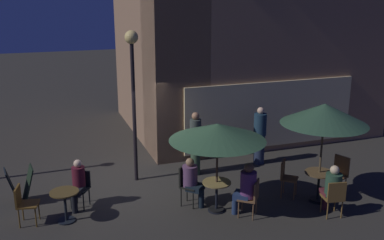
{
  "coord_description": "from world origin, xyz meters",
  "views": [
    {
      "loc": [
        -2.19,
        -11.04,
        4.97
      ],
      "look_at": [
        1.33,
        -0.93,
        1.91
      ],
      "focal_mm": 41.81,
      "sensor_mm": 36.0,
      "label": 1
    }
  ],
  "objects_px": {
    "cafe_chair_6": "(23,201)",
    "cafe_table_2": "(65,201)",
    "cafe_chair_4": "(186,181)",
    "street_lamp_near_corner": "(133,74)",
    "patron_standing_4": "(195,143)",
    "patio_umbrella_1": "(218,132)",
    "cafe_chair_3": "(252,195)",
    "menu_sandwich_board": "(20,185)",
    "cafe_chair_0": "(334,196)",
    "patron_seated_0": "(332,186)",
    "patron_seated_3": "(78,182)",
    "cafe_chair_1": "(339,171)",
    "patron_seated_2": "(192,179)",
    "patio_umbrella_0": "(324,114)",
    "patron_seated_1": "(246,186)",
    "cafe_chair_2": "(286,175)",
    "cafe_table_0": "(319,180)",
    "patron_standing_5": "(260,136)",
    "cafe_table_1": "(217,191)",
    "cafe_chair_5": "(81,185)"
  },
  "relations": [
    {
      "from": "patron_seated_0",
      "to": "patron_seated_3",
      "type": "relative_size",
      "value": 1.02
    },
    {
      "from": "patron_seated_1",
      "to": "patron_standing_5",
      "type": "bearing_deg",
      "value": -83.52
    },
    {
      "from": "patron_seated_1",
      "to": "patron_seated_2",
      "type": "relative_size",
      "value": 1.07
    },
    {
      "from": "menu_sandwich_board",
      "to": "cafe_table_2",
      "type": "xyz_separation_m",
      "value": [
        0.97,
        -1.33,
        0.04
      ]
    },
    {
      "from": "cafe_chair_4",
      "to": "patron_seated_2",
      "type": "bearing_deg",
      "value": -0.0
    },
    {
      "from": "cafe_chair_6",
      "to": "cafe_table_2",
      "type": "bearing_deg",
      "value": 0.0
    },
    {
      "from": "patio_umbrella_0",
      "to": "patron_standing_5",
      "type": "bearing_deg",
      "value": 93.71
    },
    {
      "from": "cafe_chair_1",
      "to": "patron_standing_4",
      "type": "height_order",
      "value": "patron_standing_4"
    },
    {
      "from": "street_lamp_near_corner",
      "to": "cafe_chair_3",
      "type": "relative_size",
      "value": 4.55
    },
    {
      "from": "cafe_chair_0",
      "to": "cafe_chair_4",
      "type": "relative_size",
      "value": 0.9
    },
    {
      "from": "menu_sandwich_board",
      "to": "patio_umbrella_0",
      "type": "xyz_separation_m",
      "value": [
        6.91,
        -2.32,
        1.77
      ]
    },
    {
      "from": "cafe_table_1",
      "to": "cafe_chair_3",
      "type": "height_order",
      "value": "cafe_chair_3"
    },
    {
      "from": "patio_umbrella_1",
      "to": "patron_seated_0",
      "type": "bearing_deg",
      "value": -22.96
    },
    {
      "from": "cafe_table_2",
      "to": "cafe_chair_2",
      "type": "xyz_separation_m",
      "value": [
        5.34,
        -0.47,
        0.07
      ]
    },
    {
      "from": "menu_sandwich_board",
      "to": "patio_umbrella_0",
      "type": "distance_m",
      "value": 7.5
    },
    {
      "from": "cafe_chair_2",
      "to": "patron_standing_5",
      "type": "relative_size",
      "value": 0.54
    },
    {
      "from": "street_lamp_near_corner",
      "to": "patio_umbrella_0",
      "type": "distance_m",
      "value": 4.87
    },
    {
      "from": "cafe_chair_4",
      "to": "patron_seated_0",
      "type": "bearing_deg",
      "value": 16.95
    },
    {
      "from": "patio_umbrella_1",
      "to": "patron_seated_0",
      "type": "relative_size",
      "value": 1.8
    },
    {
      "from": "cafe_chair_4",
      "to": "cafe_chair_0",
      "type": "bearing_deg",
      "value": 14.66
    },
    {
      "from": "patron_standing_4",
      "to": "patio_umbrella_0",
      "type": "bearing_deg",
      "value": -112.76
    },
    {
      "from": "cafe_chair_2",
      "to": "patron_standing_4",
      "type": "height_order",
      "value": "patron_standing_4"
    },
    {
      "from": "cafe_chair_3",
      "to": "patron_seated_1",
      "type": "relative_size",
      "value": 0.69
    },
    {
      "from": "patron_seated_2",
      "to": "cafe_table_2",
      "type": "bearing_deg",
      "value": -138.82
    },
    {
      "from": "street_lamp_near_corner",
      "to": "cafe_chair_0",
      "type": "bearing_deg",
      "value": -43.36
    },
    {
      "from": "patron_standing_4",
      "to": "street_lamp_near_corner",
      "type": "bearing_deg",
      "value": 110.7
    },
    {
      "from": "cafe_table_2",
      "to": "cafe_chair_3",
      "type": "distance_m",
      "value": 4.2
    },
    {
      "from": "cafe_chair_2",
      "to": "patron_seated_1",
      "type": "relative_size",
      "value": 0.72
    },
    {
      "from": "cafe_table_0",
      "to": "cafe_chair_2",
      "type": "xyz_separation_m",
      "value": [
        -0.61,
        0.52,
        0.02
      ]
    },
    {
      "from": "cafe_chair_2",
      "to": "cafe_chair_6",
      "type": "height_order",
      "value": "cafe_chair_2"
    },
    {
      "from": "cafe_chair_4",
      "to": "street_lamp_near_corner",
      "type": "bearing_deg",
      "value": 159.03
    },
    {
      "from": "cafe_chair_2",
      "to": "patron_seated_1",
      "type": "distance_m",
      "value": 1.54
    },
    {
      "from": "street_lamp_near_corner",
      "to": "patio_umbrella_1",
      "type": "xyz_separation_m",
      "value": [
        1.39,
        -2.41,
        -1.01
      ]
    },
    {
      "from": "cafe_chair_2",
      "to": "patron_seated_3",
      "type": "relative_size",
      "value": 0.78
    },
    {
      "from": "cafe_table_1",
      "to": "cafe_chair_1",
      "type": "bearing_deg",
      "value": -0.63
    },
    {
      "from": "patio_umbrella_0",
      "to": "cafe_chair_4",
      "type": "xyz_separation_m",
      "value": [
        -3.11,
        0.9,
        -1.63
      ]
    },
    {
      "from": "patron_seated_3",
      "to": "patron_seated_2",
      "type": "bearing_deg",
      "value": 105.05
    },
    {
      "from": "cafe_chair_4",
      "to": "cafe_chair_1",
      "type": "bearing_deg",
      "value": 36.34
    },
    {
      "from": "patron_seated_0",
      "to": "patron_seated_3",
      "type": "xyz_separation_m",
      "value": [
        -5.47,
        2.24,
        -0.02
      ]
    },
    {
      "from": "cafe_table_2",
      "to": "cafe_chair_5",
      "type": "height_order",
      "value": "cafe_chair_5"
    },
    {
      "from": "cafe_chair_1",
      "to": "patron_standing_5",
      "type": "xyz_separation_m",
      "value": [
        -1.01,
        2.47,
        0.32
      ]
    },
    {
      "from": "cafe_chair_4",
      "to": "cafe_table_1",
      "type": "bearing_deg",
      "value": -0.0
    },
    {
      "from": "cafe_chair_1",
      "to": "cafe_chair_6",
      "type": "distance_m",
      "value": 7.68
    },
    {
      "from": "patron_seated_0",
      "to": "street_lamp_near_corner",
      "type": "bearing_deg",
      "value": 58.37
    },
    {
      "from": "menu_sandwich_board",
      "to": "cafe_table_0",
      "type": "relative_size",
      "value": 1.14
    },
    {
      "from": "patron_standing_4",
      "to": "patio_umbrella_1",
      "type": "bearing_deg",
      "value": -160.97
    },
    {
      "from": "patio_umbrella_0",
      "to": "cafe_chair_1",
      "type": "relative_size",
      "value": 2.61
    },
    {
      "from": "menu_sandwich_board",
      "to": "cafe_chair_0",
      "type": "height_order",
      "value": "cafe_chair_0"
    },
    {
      "from": "patron_seated_0",
      "to": "cafe_chair_3",
      "type": "bearing_deg",
      "value": 84.61
    },
    {
      "from": "cafe_chair_1",
      "to": "cafe_chair_4",
      "type": "distance_m",
      "value": 3.98
    }
  ]
}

